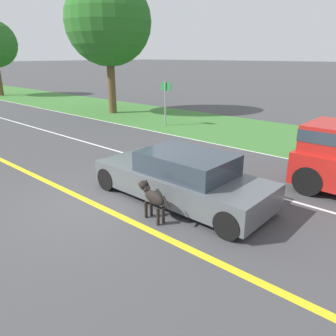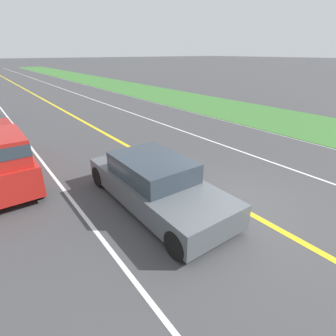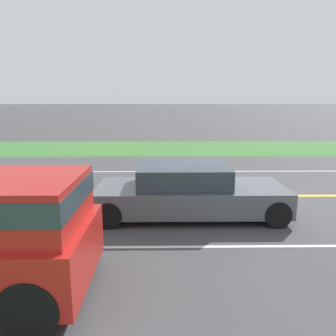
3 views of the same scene
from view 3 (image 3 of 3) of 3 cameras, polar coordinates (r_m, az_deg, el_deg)
name	(u,v)px [view 3 (image 3 of 3)]	position (r m, az deg, el deg)	size (l,w,h in m)	color
ground_plane	(231,196)	(10.24, 10.95, -4.83)	(400.00, 400.00, 0.00)	#424244
centre_divider_line	(231,196)	(10.23, 10.95, -4.81)	(0.18, 160.00, 0.01)	yellow
lane_edge_line_left	(204,157)	(16.97, 6.25, 1.97)	(0.14, 160.00, 0.01)	white
lane_dash_same_dir	(266,246)	(7.06, 16.75, -12.92)	(0.10, 160.00, 0.01)	white
lane_dash_oncoming	(214,171)	(13.57, 8.01, -0.58)	(0.10, 160.00, 0.01)	white
grass_verge_left	(198,148)	(19.91, 5.21, 3.49)	(6.00, 160.00, 0.03)	#3D7533
ego_car	(189,192)	(8.28, 3.63, -4.24)	(1.87, 4.69, 1.30)	#51565B
dog	(180,182)	(9.49, 2.12, -2.49)	(0.35, 1.15, 0.87)	black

